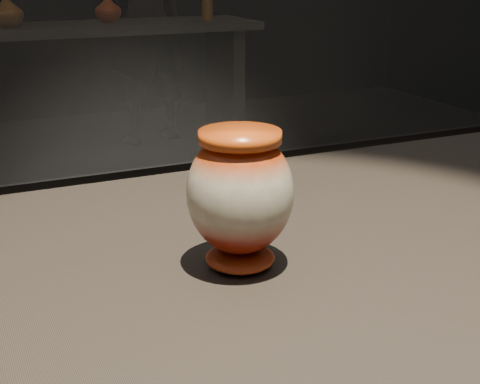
{
  "coord_description": "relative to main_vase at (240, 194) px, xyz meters",
  "views": [
    {
      "loc": [
        -0.28,
        -0.73,
        1.28
      ],
      "look_at": [
        0.05,
        -0.02,
        1.0
      ],
      "focal_mm": 50.0,
      "sensor_mm": 36.0,
      "label": 1
    }
  ],
  "objects": [
    {
      "name": "main_vase",
      "position": [
        0.0,
        0.0,
        0.0
      ],
      "size": [
        0.15,
        0.15,
        0.18
      ],
      "rotation": [
        0.0,
        0.0,
        0.14
      ],
      "color": "maroon",
      "rests_on": "display_plinth"
    },
    {
      "name": "back_shelf",
      "position": [
        0.61,
        3.47,
        -0.36
      ],
      "size": [
        2.0,
        0.6,
        0.9
      ],
      "color": "black",
      "rests_on": "ground"
    },
    {
      "name": "back_vase_left",
      "position": [
        0.09,
        3.43,
        -0.01
      ],
      "size": [
        0.24,
        0.24,
        0.19
      ],
      "primitive_type": "imported",
      "rotation": [
        0.0,
        0.0,
        5.19
      ],
      "color": "#8F4A14",
      "rests_on": "back_shelf"
    },
    {
      "name": "back_vase_mid",
      "position": [
        0.7,
        3.52,
        -0.01
      ],
      "size": [
        0.22,
        0.22,
        0.17
      ],
      "primitive_type": "imported",
      "rotation": [
        0.0,
        0.0,
        5.31
      ],
      "color": "maroon",
      "rests_on": "back_shelf"
    },
    {
      "name": "back_vase_right",
      "position": [
        1.32,
        3.42,
        -0.03
      ],
      "size": [
        0.07,
        0.07,
        0.13
      ],
      "primitive_type": "cylinder",
      "color": "#8F4A14",
      "rests_on": "back_shelf"
    },
    {
      "name": "visitor",
      "position": [
        1.06,
        3.94,
        -0.14
      ],
      "size": [
        0.7,
        0.55,
        1.72
      ],
      "primitive_type": "imported",
      "rotation": [
        0.0,
        0.0,
        3.38
      ],
      "color": "black",
      "rests_on": "ground"
    }
  ]
}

